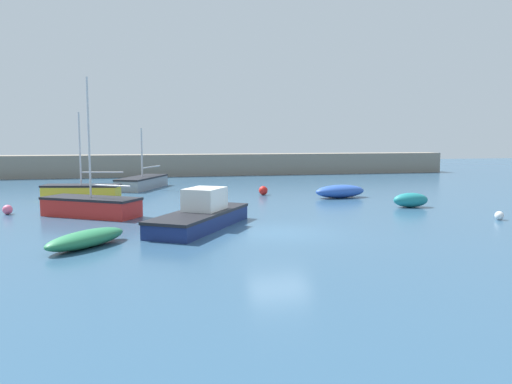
{
  "coord_description": "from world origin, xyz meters",
  "views": [
    {
      "loc": [
        -5.16,
        -19.38,
        3.88
      ],
      "look_at": [
        0.54,
        7.0,
        0.89
      ],
      "focal_mm": 35.0,
      "sensor_mm": 36.0,
      "label": 1
    }
  ],
  "objects_px": {
    "fishing_dinghy_green": "(411,200)",
    "mooring_buoy_white": "(499,216)",
    "rowboat_white_midwater": "(86,239)",
    "mooring_buoy_red": "(263,191)",
    "sailboat_short_mast": "(143,182)",
    "mooring_buoy_pink": "(8,210)",
    "sailboat_twin_hulled": "(82,193)",
    "motorboat_grey_hull": "(201,215)",
    "sailboat_tall_mast": "(91,206)",
    "rowboat_blue_near": "(340,191)"
  },
  "relations": [
    {
      "from": "motorboat_grey_hull",
      "to": "rowboat_blue_near",
      "type": "bearing_deg",
      "value": 163.32
    },
    {
      "from": "sailboat_short_mast",
      "to": "mooring_buoy_pink",
      "type": "xyz_separation_m",
      "value": [
        -6.51,
        -11.48,
        -0.23
      ]
    },
    {
      "from": "rowboat_white_midwater",
      "to": "sailboat_twin_hulled",
      "type": "xyz_separation_m",
      "value": [
        -1.77,
        13.21,
        0.24
      ]
    },
    {
      "from": "sailboat_tall_mast",
      "to": "motorboat_grey_hull",
      "type": "height_order",
      "value": "sailboat_tall_mast"
    },
    {
      "from": "sailboat_tall_mast",
      "to": "mooring_buoy_white",
      "type": "xyz_separation_m",
      "value": [
        18.83,
        -5.17,
        -0.3
      ]
    },
    {
      "from": "fishing_dinghy_green",
      "to": "mooring_buoy_red",
      "type": "relative_size",
      "value": 3.39
    },
    {
      "from": "sailboat_twin_hulled",
      "to": "mooring_buoy_pink",
      "type": "relative_size",
      "value": 11.08
    },
    {
      "from": "mooring_buoy_white",
      "to": "sailboat_twin_hulled",
      "type": "bearing_deg",
      "value": 150.73
    },
    {
      "from": "mooring_buoy_red",
      "to": "mooring_buoy_white",
      "type": "height_order",
      "value": "mooring_buoy_red"
    },
    {
      "from": "rowboat_white_midwater",
      "to": "sailboat_short_mast",
      "type": "relative_size",
      "value": 0.54
    },
    {
      "from": "sailboat_twin_hulled",
      "to": "mooring_buoy_pink",
      "type": "bearing_deg",
      "value": 68.26
    },
    {
      "from": "sailboat_tall_mast",
      "to": "mooring_buoy_red",
      "type": "bearing_deg",
      "value": -113.26
    },
    {
      "from": "fishing_dinghy_green",
      "to": "sailboat_twin_hulled",
      "type": "height_order",
      "value": "sailboat_twin_hulled"
    },
    {
      "from": "mooring_buoy_red",
      "to": "motorboat_grey_hull",
      "type": "bearing_deg",
      "value": -115.39
    },
    {
      "from": "motorboat_grey_hull",
      "to": "mooring_buoy_white",
      "type": "height_order",
      "value": "motorboat_grey_hull"
    },
    {
      "from": "sailboat_tall_mast",
      "to": "rowboat_blue_near",
      "type": "xyz_separation_m",
      "value": [
        14.74,
        4.5,
        -0.09
      ]
    },
    {
      "from": "rowboat_blue_near",
      "to": "motorboat_grey_hull",
      "type": "bearing_deg",
      "value": 33.59
    },
    {
      "from": "rowboat_white_midwater",
      "to": "motorboat_grey_hull",
      "type": "xyz_separation_m",
      "value": [
        4.38,
        2.97,
        0.25
      ]
    },
    {
      "from": "mooring_buoy_pink",
      "to": "sailboat_twin_hulled",
      "type": "bearing_deg",
      "value": 56.49
    },
    {
      "from": "sailboat_short_mast",
      "to": "mooring_buoy_white",
      "type": "distance_m",
      "value": 24.56
    },
    {
      "from": "sailboat_tall_mast",
      "to": "motorboat_grey_hull",
      "type": "distance_m",
      "value": 6.49
    },
    {
      "from": "fishing_dinghy_green",
      "to": "mooring_buoy_white",
      "type": "relative_size",
      "value": 4.95
    },
    {
      "from": "sailboat_twin_hulled",
      "to": "mooring_buoy_white",
      "type": "bearing_deg",
      "value": 162.49
    },
    {
      "from": "mooring_buoy_pink",
      "to": "motorboat_grey_hull",
      "type": "bearing_deg",
      "value": -31.97
    },
    {
      "from": "sailboat_short_mast",
      "to": "motorboat_grey_hull",
      "type": "bearing_deg",
      "value": 31.52
    },
    {
      "from": "mooring_buoy_red",
      "to": "mooring_buoy_white",
      "type": "distance_m",
      "value": 14.9
    },
    {
      "from": "sailboat_tall_mast",
      "to": "sailboat_twin_hulled",
      "type": "relative_size",
      "value": 1.26
    },
    {
      "from": "rowboat_blue_near",
      "to": "mooring_buoy_pink",
      "type": "xyz_separation_m",
      "value": [
        -18.94,
        -2.97,
        -0.17
      ]
    },
    {
      "from": "rowboat_white_midwater",
      "to": "mooring_buoy_white",
      "type": "bearing_deg",
      "value": -44.63
    },
    {
      "from": "sailboat_short_mast",
      "to": "mooring_buoy_pink",
      "type": "distance_m",
      "value": 13.2
    },
    {
      "from": "mooring_buoy_pink",
      "to": "mooring_buoy_red",
      "type": "relative_size",
      "value": 0.8
    },
    {
      "from": "fishing_dinghy_green",
      "to": "motorboat_grey_hull",
      "type": "bearing_deg",
      "value": -156.91
    },
    {
      "from": "mooring_buoy_white",
      "to": "sailboat_tall_mast",
      "type": "bearing_deg",
      "value": 164.66
    },
    {
      "from": "sailboat_tall_mast",
      "to": "mooring_buoy_red",
      "type": "height_order",
      "value": "sailboat_tall_mast"
    },
    {
      "from": "rowboat_white_midwater",
      "to": "fishing_dinghy_green",
      "type": "height_order",
      "value": "fishing_dinghy_green"
    },
    {
      "from": "sailboat_tall_mast",
      "to": "sailboat_twin_hulled",
      "type": "height_order",
      "value": "sailboat_tall_mast"
    },
    {
      "from": "sailboat_tall_mast",
      "to": "mooring_buoy_red",
      "type": "relative_size",
      "value": 11.22
    },
    {
      "from": "motorboat_grey_hull",
      "to": "rowboat_blue_near",
      "type": "xyz_separation_m",
      "value": [
        9.79,
        8.68,
        -0.13
      ]
    },
    {
      "from": "sailboat_short_mast",
      "to": "motorboat_grey_hull",
      "type": "xyz_separation_m",
      "value": [
        2.64,
        -17.19,
        0.08
      ]
    },
    {
      "from": "rowboat_white_midwater",
      "to": "fishing_dinghy_green",
      "type": "distance_m",
      "value": 17.71
    },
    {
      "from": "motorboat_grey_hull",
      "to": "mooring_buoy_red",
      "type": "xyz_separation_m",
      "value": [
        5.32,
        11.22,
        -0.25
      ]
    },
    {
      "from": "sailboat_twin_hulled",
      "to": "fishing_dinghy_green",
      "type": "bearing_deg",
      "value": 172.17
    },
    {
      "from": "sailboat_short_mast",
      "to": "sailboat_tall_mast",
      "type": "bearing_deg",
      "value": 12.69
    },
    {
      "from": "rowboat_white_midwater",
      "to": "sailboat_tall_mast",
      "type": "xyz_separation_m",
      "value": [
        -0.58,
        7.15,
        0.2
      ]
    },
    {
      "from": "motorboat_grey_hull",
      "to": "mooring_buoy_pink",
      "type": "distance_m",
      "value": 10.79
    },
    {
      "from": "rowboat_white_midwater",
      "to": "mooring_buoy_red",
      "type": "xyz_separation_m",
      "value": [
        9.7,
        14.19,
        0.0
      ]
    },
    {
      "from": "fishing_dinghy_green",
      "to": "mooring_buoy_white",
      "type": "height_order",
      "value": "fishing_dinghy_green"
    },
    {
      "from": "mooring_buoy_white",
      "to": "fishing_dinghy_green",
      "type": "bearing_deg",
      "value": 111.59
    },
    {
      "from": "fishing_dinghy_green",
      "to": "sailboat_short_mast",
      "type": "height_order",
      "value": "sailboat_short_mast"
    },
    {
      "from": "rowboat_white_midwater",
      "to": "rowboat_blue_near",
      "type": "height_order",
      "value": "rowboat_blue_near"
    }
  ]
}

